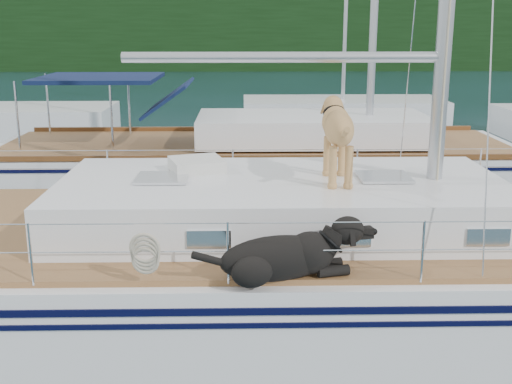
{
  "coord_description": "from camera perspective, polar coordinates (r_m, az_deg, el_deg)",
  "views": [
    {
      "loc": [
        0.34,
        -7.3,
        3.56
      ],
      "look_at": [
        0.5,
        0.2,
        1.6
      ],
      "focal_mm": 45.0,
      "sensor_mm": 36.0,
      "label": 1
    }
  ],
  "objects": [
    {
      "name": "ground",
      "position": [
        8.13,
        -3.56,
        -11.35
      ],
      "size": [
        120.0,
        120.0,
        0.0
      ],
      "primitive_type": "plane",
      "color": "black",
      "rests_on": "ground"
    },
    {
      "name": "tree_line",
      "position": [
        52.31,
        -1.66,
        14.05
      ],
      "size": [
        90.0,
        3.0,
        6.0
      ],
      "primitive_type": "cube",
      "color": "black",
      "rests_on": "ground"
    },
    {
      "name": "shore_bank",
      "position": [
        53.59,
        -1.64,
        11.49
      ],
      "size": [
        92.0,
        1.0,
        1.2
      ],
      "primitive_type": "cube",
      "color": "#595147",
      "rests_on": "ground"
    },
    {
      "name": "main_sailboat",
      "position": [
        7.85,
        -2.9,
        -6.92
      ],
      "size": [
        12.0,
        3.96,
        14.01
      ],
      "color": "white",
      "rests_on": "ground"
    },
    {
      "name": "neighbor_sailboat",
      "position": [
        13.7,
        0.41,
        2.28
      ],
      "size": [
        11.0,
        3.5,
        13.3
      ],
      "color": "white",
      "rests_on": "ground"
    },
    {
      "name": "bg_boat_center",
      "position": [
        23.79,
        7.68,
        7.02
      ],
      "size": [
        7.2,
        3.0,
        11.65
      ],
      "color": "white",
      "rests_on": "ground"
    }
  ]
}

